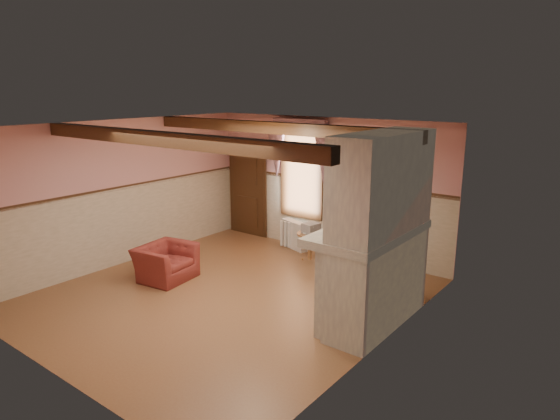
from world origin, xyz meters
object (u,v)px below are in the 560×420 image
Objects in this scene: armchair at (166,262)px; side_table at (310,246)px; radiator at (295,235)px; bowl at (372,224)px; oil_lamp at (386,212)px; mantel_clock at (392,212)px.

armchair is 1.75× the size of side_table.
bowl reaches higher than radiator.
oil_lamp is (2.17, -1.20, 1.29)m from side_table.
mantel_clock reaches higher than bowl.
oil_lamp is at bearing -90.00° from mantel_clock.
side_table is 0.79× the size of radiator.
radiator is 2.92× the size of mantel_clock.
armchair is 3.44× the size of oil_lamp.
mantel_clock reaches higher than armchair.
armchair is 4.01× the size of mantel_clock.
armchair is at bearing -161.00° from oil_lamp.
radiator is 3.36m from mantel_clock.
mantel_clock is at bearing 90.00° from bowl.
oil_lamp is at bearing -11.91° from radiator.
side_table is 0.75m from radiator.
armchair is at bearing -157.85° from mantel_clock.
armchair is 4.11m from mantel_clock.
mantel_clock is (2.83, -1.35, 1.22)m from radiator.
oil_lamp reaches higher than mantel_clock.
radiator is 2.00× the size of bowl.
bowl is at bearing -84.99° from armchair.
side_table is at bearing -12.80° from radiator.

